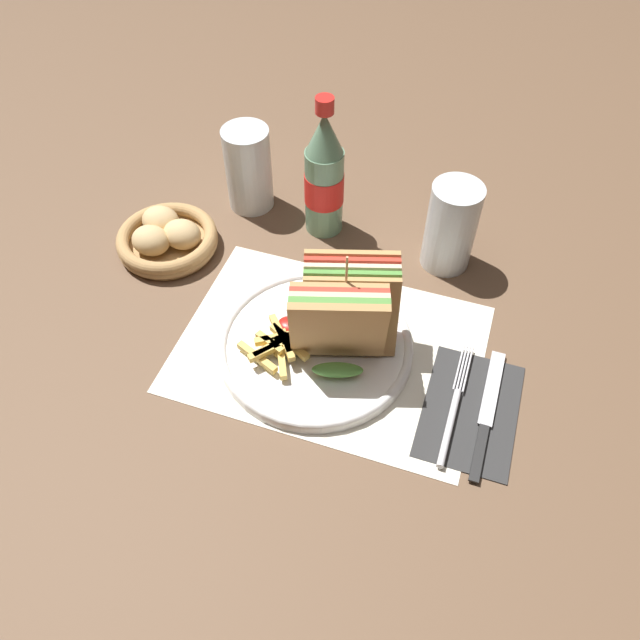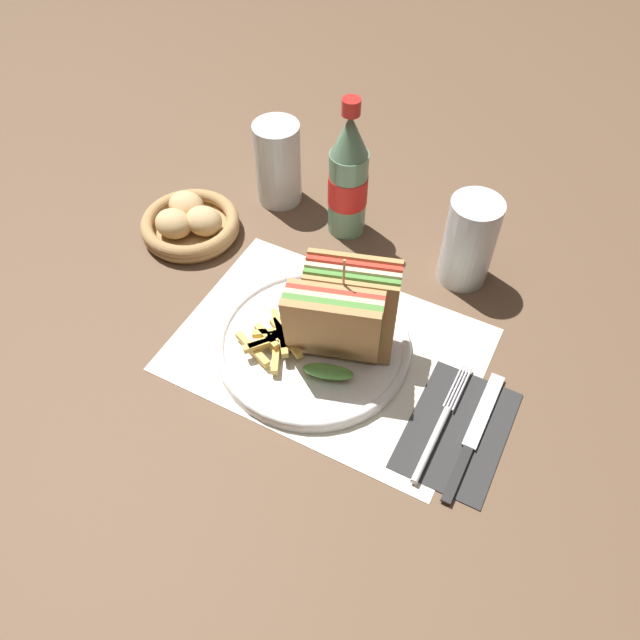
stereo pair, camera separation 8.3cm
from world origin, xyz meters
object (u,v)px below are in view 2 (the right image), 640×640
(fork, at_px, (437,431))
(glass_far, at_px, (278,168))
(glass_near, at_px, (468,246))
(coke_bottle_near, at_px, (348,178))
(knife, at_px, (473,436))
(club_sandwich, at_px, (342,316))
(plate_main, at_px, (313,344))
(bread_basket, at_px, (190,223))

(fork, bearing_deg, glass_far, 142.73)
(fork, distance_m, glass_near, 0.29)
(fork, distance_m, coke_bottle_near, 0.40)
(glass_far, bearing_deg, glass_near, -5.71)
(fork, relative_size, glass_far, 1.34)
(knife, xyz_separation_m, glass_near, (-0.11, 0.26, 0.05))
(fork, bearing_deg, glass_near, 103.58)
(club_sandwich, distance_m, knife, 0.22)
(plate_main, height_order, knife, plate_main)
(fork, relative_size, coke_bottle_near, 0.81)
(plate_main, bearing_deg, fork, -13.60)
(bread_basket, bearing_deg, coke_bottle_near, 30.37)
(plate_main, height_order, coke_bottle_near, coke_bottle_near)
(fork, xyz_separation_m, coke_bottle_near, (-0.26, 0.29, 0.09))
(plate_main, distance_m, glass_far, 0.33)
(plate_main, bearing_deg, glass_far, 127.84)
(knife, bearing_deg, fork, -158.74)
(glass_far, bearing_deg, bread_basket, -119.62)
(glass_near, bearing_deg, club_sandwich, -114.19)
(club_sandwich, relative_size, fork, 0.86)
(fork, height_order, glass_far, glass_far)
(coke_bottle_near, xyz_separation_m, glass_far, (-0.13, 0.02, -0.04))
(fork, relative_size, glass_near, 1.34)
(knife, height_order, coke_bottle_near, coke_bottle_near)
(plate_main, relative_size, coke_bottle_near, 1.16)
(knife, distance_m, glass_near, 0.28)
(coke_bottle_near, distance_m, glass_far, 0.14)
(club_sandwich, bearing_deg, glass_far, 133.74)
(club_sandwich, xyz_separation_m, knife, (0.20, -0.04, -0.07))
(coke_bottle_near, relative_size, glass_near, 1.64)
(bread_basket, bearing_deg, plate_main, -22.31)
(club_sandwich, bearing_deg, bread_basket, 161.77)
(fork, relative_size, knife, 0.95)
(club_sandwich, relative_size, bread_basket, 1.04)
(plate_main, relative_size, glass_far, 1.90)
(club_sandwich, height_order, bread_basket, club_sandwich)
(coke_bottle_near, xyz_separation_m, glass_near, (0.20, -0.02, -0.04))
(plate_main, distance_m, club_sandwich, 0.08)
(glass_near, distance_m, bread_basket, 0.43)
(coke_bottle_near, distance_m, bread_basket, 0.26)
(knife, bearing_deg, glass_far, 146.80)
(club_sandwich, xyz_separation_m, glass_far, (-0.24, 0.25, -0.02))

